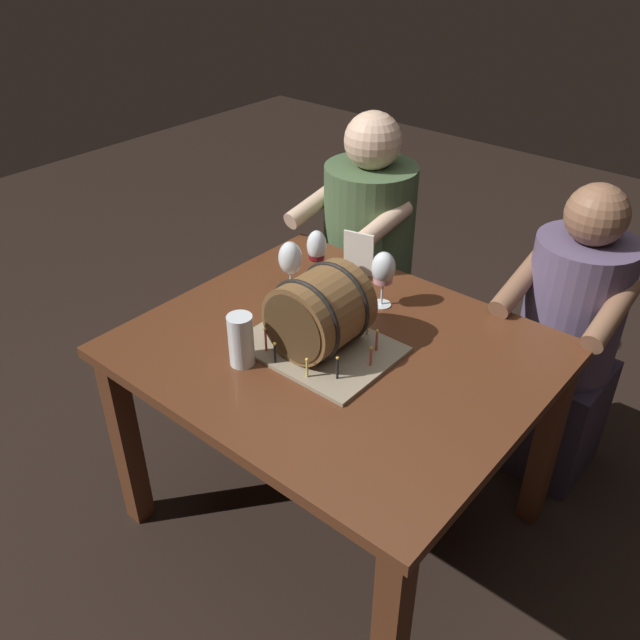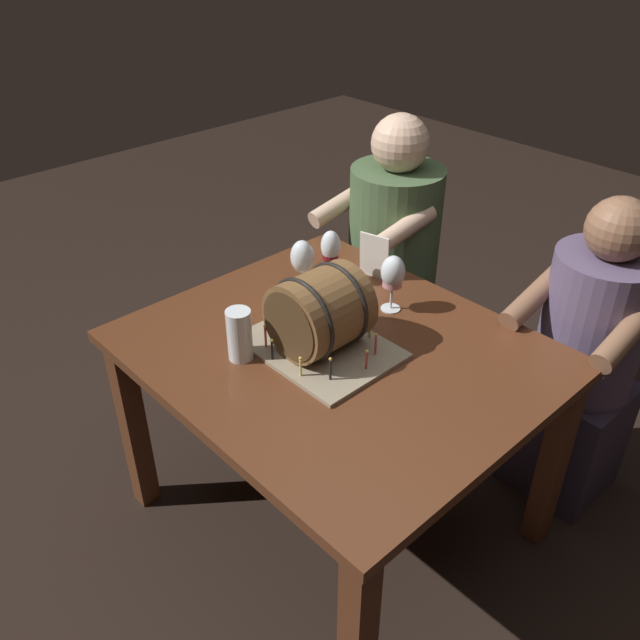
{
  "view_description": "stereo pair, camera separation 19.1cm",
  "coord_description": "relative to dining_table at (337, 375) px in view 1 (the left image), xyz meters",
  "views": [
    {
      "loc": [
        1.0,
        -1.26,
        1.87
      ],
      "look_at": [
        -0.03,
        -0.04,
        0.83
      ],
      "focal_mm": 37.44,
      "sensor_mm": 36.0,
      "label": 1
    },
    {
      "loc": [
        1.13,
        -1.13,
        1.87
      ],
      "look_at": [
        -0.03,
        -0.04,
        0.83
      ],
      "focal_mm": 37.44,
      "sensor_mm": 36.0,
      "label": 2
    }
  ],
  "objects": [
    {
      "name": "wine_glass_rose",
      "position": [
        -0.04,
        0.27,
        0.24
      ],
      "size": [
        0.08,
        0.08,
        0.19
      ],
      "color": "white",
      "rests_on": "dining_table"
    },
    {
      "name": "wine_glass_red",
      "position": [
        -0.29,
        0.25,
        0.24
      ],
      "size": [
        0.07,
        0.07,
        0.19
      ],
      "color": "white",
      "rests_on": "dining_table"
    },
    {
      "name": "menu_card",
      "position": [
        -0.22,
        0.39,
        0.19
      ],
      "size": [
        0.11,
        0.04,
        0.16
      ],
      "primitive_type": "cube",
      "rotation": [
        0.05,
        0.0,
        0.24
      ],
      "color": "silver",
      "rests_on": "dining_table"
    },
    {
      "name": "barrel_cake",
      "position": [
        -0.03,
        -0.04,
        0.22
      ],
      "size": [
        0.43,
        0.33,
        0.26
      ],
      "color": "gray",
      "rests_on": "dining_table"
    },
    {
      "name": "wine_glass_empty",
      "position": [
        -0.31,
        0.14,
        0.24
      ],
      "size": [
        0.08,
        0.08,
        0.19
      ],
      "color": "white",
      "rests_on": "dining_table"
    },
    {
      "name": "person_seated_right",
      "position": [
        0.43,
        0.73,
        -0.11
      ],
      "size": [
        0.37,
        0.46,
        1.12
      ],
      "color": "#372D40",
      "rests_on": "ground"
    },
    {
      "name": "beer_pint",
      "position": [
        -0.16,
        -0.24,
        0.18
      ],
      "size": [
        0.07,
        0.07,
        0.16
      ],
      "color": "white",
      "rests_on": "dining_table"
    },
    {
      "name": "ground_plane",
      "position": [
        0.0,
        0.0,
        -0.62
      ],
      "size": [
        8.0,
        8.0,
        0.0
      ],
      "primitive_type": "plane",
      "color": "black"
    },
    {
      "name": "person_seated_left",
      "position": [
        -0.43,
        0.73,
        -0.06
      ],
      "size": [
        0.42,
        0.5,
        1.18
      ],
      "color": "#2A3A24",
      "rests_on": "ground"
    },
    {
      "name": "dining_table",
      "position": [
        0.0,
        0.0,
        0.0
      ],
      "size": [
        1.17,
        1.01,
        0.73
      ],
      "color": "#562D19",
      "rests_on": "ground"
    }
  ]
}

